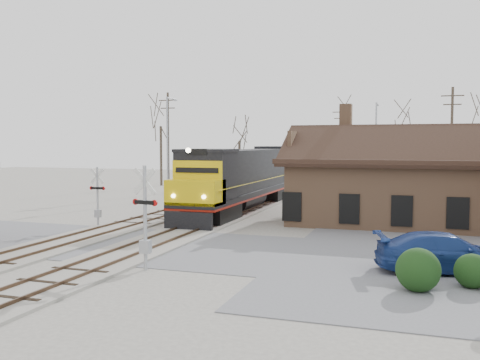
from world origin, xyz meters
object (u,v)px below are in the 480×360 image
Objects in this scene: locomotive_trailing at (303,166)px; parked_car at (446,253)px; locomotive_lead at (243,177)px; depot at (404,186)px.

parked_car is (13.99, -38.51, -1.76)m from locomotive_trailing.
locomotive_trailing is at bearing 90.00° from locomotive_lead.
locomotive_trailing is 41.01m from parked_car.
depot is 27.95m from locomotive_trailing.
locomotive_trailing is at bearing 115.40° from depot.
locomotive_lead is at bearing -90.00° from locomotive_trailing.
parked_car is at bearing -49.25° from locomotive_lead.
depot is at bearing -13.90° from locomotive_lead.
locomotive_lead is (-11.99, 2.97, 0.16)m from depot.
depot is 13.51m from parked_car.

